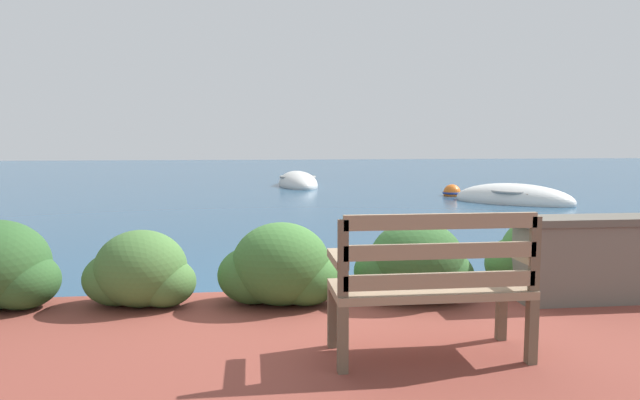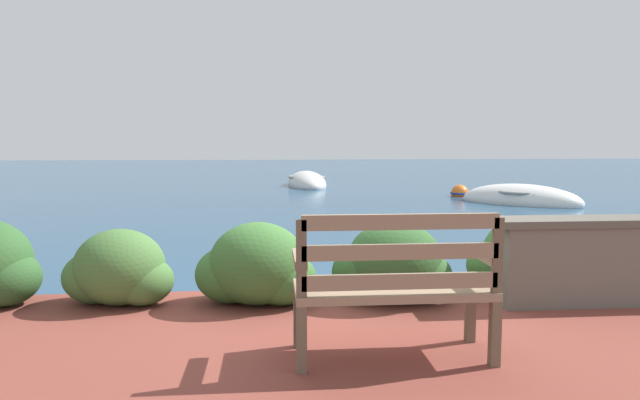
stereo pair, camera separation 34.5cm
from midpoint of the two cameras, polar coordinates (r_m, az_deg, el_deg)
The scene contains 10 objects.
ground_plane at distance 5.34m, azimuth 1.64°, elevation -11.05°, with size 80.00×80.00×0.00m.
park_bench at distance 3.56m, azimuth 8.37°, elevation -8.14°, with size 1.23×0.48×0.93m.
stone_wall at distance 5.44m, azimuth 27.58°, elevation -5.11°, with size 2.17×0.39×0.71m.
hedge_clump_left at distance 4.94m, azimuth -19.51°, elevation -6.93°, with size 0.92×0.66×0.62m.
hedge_clump_centre at distance 4.73m, azimuth -6.20°, elevation -6.88°, with size 1.00×0.72×0.68m.
hedge_clump_right at distance 4.86m, azimuth 7.41°, elevation -6.55°, with size 1.00×0.72×0.68m.
hedge_clump_far_right at distance 5.39m, azimuth 19.86°, elevation -5.53°, with size 1.02×0.73×0.69m.
rowboat_nearest at distance 14.94m, azimuth 18.14°, elevation 0.00°, with size 3.00×2.95×0.85m.
rowboat_mid at distance 19.39m, azimuth -2.75°, elevation 1.63°, with size 1.47×3.40×0.89m.
mooring_buoy at distance 16.35m, azimuth 12.47°, elevation 0.70°, with size 0.53×0.53×0.48m.
Camera 1 is at (-0.93, -5.03, 1.57)m, focal length 32.00 mm.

